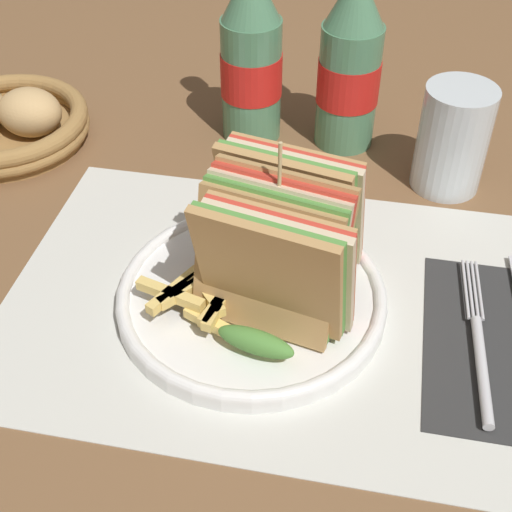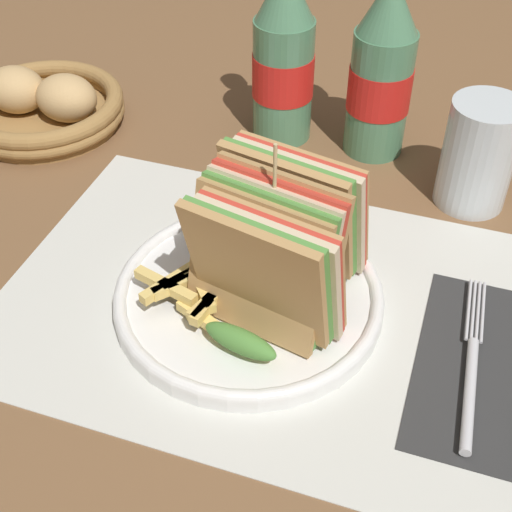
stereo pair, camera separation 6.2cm
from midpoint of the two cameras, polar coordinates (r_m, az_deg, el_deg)
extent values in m
plane|color=brown|center=(0.62, -0.69, -4.94)|extent=(4.00, 4.00, 0.00)
cube|color=silver|center=(0.63, -1.78, -3.82)|extent=(0.46, 0.33, 0.00)
cylinder|color=white|center=(0.63, -3.18, -3.57)|extent=(0.24, 0.24, 0.01)
torus|color=white|center=(0.62, -3.20, -3.12)|extent=(0.24, 0.24, 0.01)
cube|color=tan|center=(0.54, -2.32, -1.78)|extent=(0.12, 0.06, 0.12)
cube|color=#518E3D|center=(0.55, -1.98, -1.42)|extent=(0.12, 0.06, 0.12)
cube|color=beige|center=(0.55, -1.66, -1.07)|extent=(0.12, 0.06, 0.12)
cube|color=red|center=(0.56, -1.34, -0.72)|extent=(0.12, 0.06, 0.12)
cube|color=tan|center=(0.56, -1.03, -0.38)|extent=(0.12, 0.06, 0.12)
ellipsoid|color=#518E3D|center=(0.56, -3.19, -7.03)|extent=(0.07, 0.03, 0.02)
cube|color=tan|center=(0.56, -2.50, -1.10)|extent=(0.12, 0.06, 0.12)
cube|color=#518E3D|center=(0.56, -2.19, -0.50)|extent=(0.12, 0.06, 0.12)
cube|color=beige|center=(0.56, -1.88, 0.09)|extent=(0.12, 0.06, 0.12)
cube|color=red|center=(0.57, -1.57, 0.67)|extent=(0.12, 0.06, 0.12)
cube|color=tan|center=(0.57, -1.27, 1.25)|extent=(0.12, 0.06, 0.12)
ellipsoid|color=#518E3D|center=(0.59, -2.25, -4.03)|extent=(0.07, 0.03, 0.02)
cube|color=tan|center=(0.60, -0.56, 3.62)|extent=(0.12, 0.06, 0.12)
cube|color=#518E3D|center=(0.61, -0.28, 3.89)|extent=(0.12, 0.06, 0.12)
cube|color=beige|center=(0.61, 0.00, 4.16)|extent=(0.12, 0.06, 0.12)
cube|color=red|center=(0.62, 0.27, 4.42)|extent=(0.12, 0.06, 0.12)
cube|color=tan|center=(0.63, 0.53, 4.67)|extent=(0.12, 0.06, 0.12)
ellipsoid|color=#518E3D|center=(0.62, -1.40, -1.30)|extent=(0.07, 0.03, 0.02)
cylinder|color=tan|center=(0.56, -1.35, 2.38)|extent=(0.00, 0.00, 0.15)
cube|color=#E5C166|center=(0.61, -4.50, -2.87)|extent=(0.05, 0.06, 0.01)
cube|color=#E5C166|center=(0.62, -8.44, -2.32)|extent=(0.03, 0.04, 0.01)
cube|color=#E5C166|center=(0.59, -6.74, -5.44)|extent=(0.05, 0.03, 0.01)
cube|color=#E5C166|center=(0.59, -6.13, -4.07)|extent=(0.02, 0.05, 0.01)
cube|color=#E5C166|center=(0.59, -5.86, -3.86)|extent=(0.02, 0.06, 0.01)
cube|color=#E5C166|center=(0.59, -6.78, -3.40)|extent=(0.04, 0.04, 0.01)
cube|color=#E5C166|center=(0.61, -7.38, -1.66)|extent=(0.05, 0.07, 0.01)
cube|color=#E5C166|center=(0.60, -9.81, -3.17)|extent=(0.06, 0.03, 0.01)
cube|color=#E5C166|center=(0.60, -9.49, -2.85)|extent=(0.03, 0.06, 0.01)
cube|color=#E5C166|center=(0.60, -8.45, -2.81)|extent=(0.04, 0.05, 0.01)
ellipsoid|color=maroon|center=(0.62, -5.80, -1.28)|extent=(0.04, 0.04, 0.02)
cube|color=#2D2D2D|center=(0.62, 16.66, -6.94)|extent=(0.13, 0.20, 0.00)
cylinder|color=silver|center=(0.59, 14.79, -8.93)|extent=(0.01, 0.11, 0.01)
cylinder|color=silver|center=(0.65, 13.86, -2.67)|extent=(0.01, 0.07, 0.00)
cylinder|color=silver|center=(0.65, 14.20, -2.70)|extent=(0.01, 0.07, 0.00)
cylinder|color=silver|center=(0.65, 14.55, -2.73)|extent=(0.01, 0.07, 0.00)
cylinder|color=silver|center=(0.65, 14.89, -2.76)|extent=(0.01, 0.07, 0.00)
cylinder|color=#4C7F5B|center=(0.82, -2.60, 13.84)|extent=(0.07, 0.07, 0.14)
cylinder|color=red|center=(0.81, -2.62, 14.27)|extent=(0.07, 0.07, 0.05)
cylinder|color=#4C7F5B|center=(0.80, 5.14, 13.28)|extent=(0.07, 0.07, 0.14)
cylinder|color=red|center=(0.80, 5.17, 13.72)|extent=(0.07, 0.07, 0.05)
cylinder|color=silver|center=(0.75, 13.22, 9.03)|extent=(0.07, 0.07, 0.11)
cylinder|color=black|center=(0.77, 12.96, 7.62)|extent=(0.06, 0.06, 0.07)
cylinder|color=olive|center=(0.89, -21.14, 8.90)|extent=(0.17, 0.17, 0.01)
torus|color=olive|center=(0.89, -21.29, 9.42)|extent=(0.19, 0.19, 0.02)
torus|color=olive|center=(0.88, -21.50, 10.12)|extent=(0.19, 0.19, 0.02)
ellipsoid|color=tan|center=(0.86, -19.66, 10.71)|extent=(0.07, 0.06, 0.05)
camera|label=1|loc=(0.03, -92.87, -2.58)|focal=50.00mm
camera|label=2|loc=(0.03, 87.13, 2.58)|focal=50.00mm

